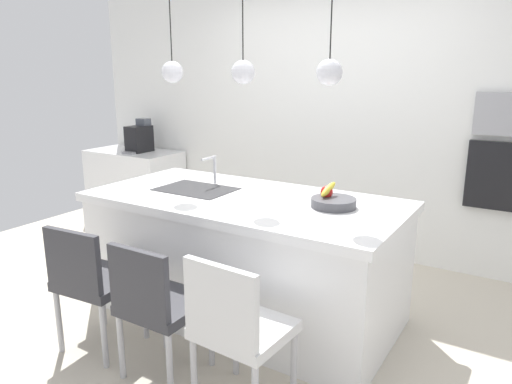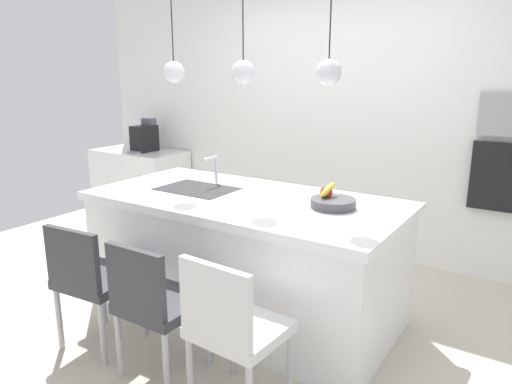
{
  "view_description": "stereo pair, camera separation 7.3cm",
  "coord_description": "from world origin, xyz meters",
  "px_view_note": "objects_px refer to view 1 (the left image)",
  "views": [
    {
      "loc": [
        1.78,
        -2.71,
        1.74
      ],
      "look_at": [
        0.1,
        0.0,
        0.93
      ],
      "focal_mm": 33.58,
      "sensor_mm": 36.0,
      "label": 1
    },
    {
      "loc": [
        1.84,
        -2.67,
        1.74
      ],
      "look_at": [
        0.1,
        0.0,
        0.93
      ],
      "focal_mm": 33.58,
      "sensor_mm": 36.0,
      "label": 2
    }
  ],
  "objects_px": {
    "oven": "(503,176)",
    "fruit_bowl": "(333,201)",
    "coffee_machine": "(139,138)",
    "chair_far": "(237,326)",
    "microwave": "(511,114)",
    "chair_near": "(92,279)",
    "chair_middle": "(158,302)"
  },
  "relations": [
    {
      "from": "fruit_bowl",
      "to": "chair_far",
      "type": "bearing_deg",
      "value": -94.31
    },
    {
      "from": "coffee_machine",
      "to": "microwave",
      "type": "xyz_separation_m",
      "value": [
        3.78,
        0.3,
        0.42
      ]
    },
    {
      "from": "fruit_bowl",
      "to": "chair_far",
      "type": "height_order",
      "value": "fruit_bowl"
    },
    {
      "from": "microwave",
      "to": "chair_far",
      "type": "bearing_deg",
      "value": -110.68
    },
    {
      "from": "chair_middle",
      "to": "chair_near",
      "type": "bearing_deg",
      "value": 179.86
    },
    {
      "from": "fruit_bowl",
      "to": "chair_near",
      "type": "height_order",
      "value": "fruit_bowl"
    },
    {
      "from": "oven",
      "to": "fruit_bowl",
      "type": "bearing_deg",
      "value": -120.22
    },
    {
      "from": "microwave",
      "to": "chair_middle",
      "type": "bearing_deg",
      "value": -120.74
    },
    {
      "from": "chair_middle",
      "to": "chair_far",
      "type": "distance_m",
      "value": 0.54
    },
    {
      "from": "microwave",
      "to": "oven",
      "type": "height_order",
      "value": "microwave"
    },
    {
      "from": "coffee_machine",
      "to": "microwave",
      "type": "bearing_deg",
      "value": 4.49
    },
    {
      "from": "chair_near",
      "to": "microwave",
      "type": "bearing_deg",
      "value": 50.86
    },
    {
      "from": "microwave",
      "to": "chair_middle",
      "type": "relative_size",
      "value": 0.65
    },
    {
      "from": "fruit_bowl",
      "to": "oven",
      "type": "relative_size",
      "value": 0.52
    },
    {
      "from": "chair_near",
      "to": "oven",
      "type": "bearing_deg",
      "value": 50.86
    },
    {
      "from": "microwave",
      "to": "chair_near",
      "type": "height_order",
      "value": "microwave"
    },
    {
      "from": "microwave",
      "to": "oven",
      "type": "xyz_separation_m",
      "value": [
        0.0,
        0.0,
        -0.5
      ]
    },
    {
      "from": "fruit_bowl",
      "to": "oven",
      "type": "height_order",
      "value": "oven"
    },
    {
      "from": "microwave",
      "to": "chair_middle",
      "type": "xyz_separation_m",
      "value": [
        -1.48,
        -2.49,
        -0.93
      ]
    },
    {
      "from": "microwave",
      "to": "oven",
      "type": "distance_m",
      "value": 0.5
    },
    {
      "from": "fruit_bowl",
      "to": "microwave",
      "type": "xyz_separation_m",
      "value": [
        0.86,
        1.48,
        0.49
      ]
    },
    {
      "from": "chair_middle",
      "to": "microwave",
      "type": "bearing_deg",
      "value": 59.26
    },
    {
      "from": "fruit_bowl",
      "to": "oven",
      "type": "xyz_separation_m",
      "value": [
        0.86,
        1.48,
        -0.01
      ]
    },
    {
      "from": "oven",
      "to": "chair_near",
      "type": "bearing_deg",
      "value": -129.14
    },
    {
      "from": "chair_near",
      "to": "chair_far",
      "type": "distance_m",
      "value": 1.08
    },
    {
      "from": "coffee_machine",
      "to": "chair_middle",
      "type": "height_order",
      "value": "coffee_machine"
    },
    {
      "from": "microwave",
      "to": "coffee_machine",
      "type": "bearing_deg",
      "value": -175.51
    },
    {
      "from": "coffee_machine",
      "to": "microwave",
      "type": "distance_m",
      "value": 3.82
    },
    {
      "from": "oven",
      "to": "chair_middle",
      "type": "xyz_separation_m",
      "value": [
        -1.48,
        -2.49,
        -0.43
      ]
    },
    {
      "from": "fruit_bowl",
      "to": "chair_middle",
      "type": "relative_size",
      "value": 0.35
    },
    {
      "from": "fruit_bowl",
      "to": "chair_middle",
      "type": "bearing_deg",
      "value": -121.5
    },
    {
      "from": "coffee_machine",
      "to": "chair_far",
      "type": "bearing_deg",
      "value": -37.69
    }
  ]
}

